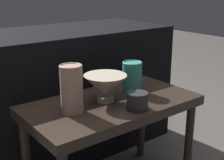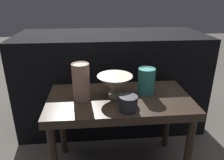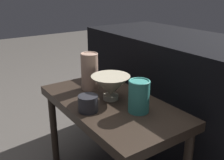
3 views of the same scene
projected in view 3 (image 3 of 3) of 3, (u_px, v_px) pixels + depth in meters
The scene contains 6 objects.
table at pixel (111, 113), 1.16m from camera, with size 0.70×0.38×0.43m.
couch_backdrop at pixel (184, 97), 1.44m from camera, with size 1.24×0.50×0.66m.
bowl at pixel (111, 86), 1.14m from camera, with size 0.17×0.17×0.11m.
vase_textured_left at pixel (90, 71), 1.25m from camera, with size 0.08×0.08×0.18m.
vase_colorful_right at pixel (139, 96), 1.03m from camera, with size 0.09×0.09×0.13m.
cup at pixel (88, 103), 1.05m from camera, with size 0.08×0.08×0.07m.
Camera 3 is at (0.86, -0.59, 0.91)m, focal length 42.00 mm.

